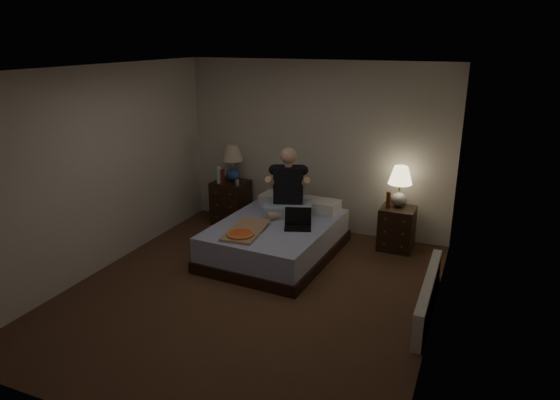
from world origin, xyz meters
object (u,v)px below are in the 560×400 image
at_px(person, 288,182).
at_px(water_bottle, 219,175).
at_px(pizza_box, 240,235).
at_px(nightstand_right, 397,228).
at_px(lamp_left, 233,163).
at_px(nightstand_left, 231,202).
at_px(bed, 276,239).
at_px(laptop, 298,220).
at_px(lamp_right, 400,187).
at_px(soda_can, 237,182).
at_px(beer_bottle_right, 388,200).
at_px(beer_bottle_left, 223,177).
at_px(radiator, 428,295).

bearing_deg(person, water_bottle, 145.29).
xyz_separation_m(person, pizza_box, (-0.23, -1.00, -0.43)).
height_order(nightstand_right, lamp_left, lamp_left).
bearing_deg(nightstand_right, person, -160.43).
height_order(nightstand_left, pizza_box, nightstand_left).
bearing_deg(bed, water_bottle, 152.89).
xyz_separation_m(laptop, pizza_box, (-0.54, -0.56, -0.08)).
bearing_deg(lamp_right, nightstand_right, -79.50).
xyz_separation_m(bed, soda_can, (-0.94, 0.73, 0.49)).
bearing_deg(person, beer_bottle_right, -0.06).
relative_size(bed, lamp_left, 3.33).
bearing_deg(nightstand_left, laptop, -31.94).
height_order(lamp_left, person, person).
height_order(beer_bottle_left, pizza_box, beer_bottle_left).
distance_m(bed, water_bottle, 1.56).
distance_m(lamp_right, person, 1.51).
relative_size(lamp_left, soda_can, 5.60).
bearing_deg(nightstand_right, soda_can, -176.38).
bearing_deg(radiator, laptop, 159.64).
relative_size(person, pizza_box, 1.22).
relative_size(beer_bottle_left, person, 0.25).
height_order(nightstand_left, water_bottle, water_bottle).
bearing_deg(soda_can, bed, -37.89).
xyz_separation_m(beer_bottle_right, pizza_box, (-1.51, -1.43, -0.21)).
xyz_separation_m(lamp_right, pizza_box, (-1.62, -1.56, -0.37)).
height_order(soda_can, beer_bottle_right, beer_bottle_right).
xyz_separation_m(pizza_box, radiator, (2.26, -0.08, -0.31)).
bearing_deg(beer_bottle_right, radiator, -63.57).
distance_m(pizza_box, radiator, 2.28).
relative_size(nightstand_right, person, 0.64).
distance_m(lamp_right, soda_can, 2.38).
relative_size(nightstand_right, water_bottle, 2.39).
xyz_separation_m(nightstand_left, nightstand_right, (2.58, -0.03, -0.04)).
relative_size(lamp_left, laptop, 1.65).
xyz_separation_m(lamp_left, laptop, (1.46, -1.02, -0.37)).
distance_m(lamp_right, pizza_box, 2.28).
xyz_separation_m(beer_bottle_left, person, (1.20, -0.34, 0.14)).
xyz_separation_m(nightstand_right, soda_can, (-2.38, -0.12, 0.42)).
bearing_deg(radiator, beer_bottle_right, 116.43).
distance_m(bed, laptop, 0.49).
distance_m(lamp_right, beer_bottle_left, 2.61).
bearing_deg(lamp_right, radiator, -68.89).
distance_m(person, radiator, 2.41).
relative_size(bed, laptop, 5.48).
distance_m(lamp_left, lamp_right, 2.55).
relative_size(bed, person, 2.00).
height_order(bed, laptop, laptop).
relative_size(nightstand_left, lamp_left, 1.20).
distance_m(nightstand_right, lamp_right, 0.58).
distance_m(water_bottle, beer_bottle_left, 0.09).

